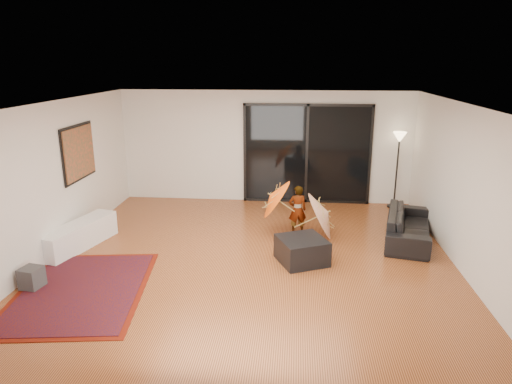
# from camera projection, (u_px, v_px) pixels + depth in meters

# --- Properties ---
(floor) EXTENTS (7.00, 7.00, 0.00)m
(floor) POSITION_uv_depth(u_px,v_px,m) (251.00, 259.00, 8.06)
(floor) COLOR #AF5C30
(floor) RESTS_ON ground
(ceiling) EXTENTS (7.00, 7.00, 0.00)m
(ceiling) POSITION_uv_depth(u_px,v_px,m) (251.00, 104.00, 7.30)
(ceiling) COLOR white
(ceiling) RESTS_ON wall_back
(wall_back) EXTENTS (7.00, 0.00, 7.00)m
(wall_back) POSITION_uv_depth(u_px,v_px,m) (265.00, 147.00, 11.03)
(wall_back) COLOR silver
(wall_back) RESTS_ON floor
(wall_front) EXTENTS (7.00, 0.00, 7.00)m
(wall_front) POSITION_uv_depth(u_px,v_px,m) (215.00, 282.00, 4.33)
(wall_front) COLOR silver
(wall_front) RESTS_ON floor
(wall_left) EXTENTS (0.00, 7.00, 7.00)m
(wall_left) POSITION_uv_depth(u_px,v_px,m) (53.00, 180.00, 7.98)
(wall_left) COLOR silver
(wall_left) RESTS_ON floor
(wall_right) EXTENTS (0.00, 7.00, 7.00)m
(wall_right) POSITION_uv_depth(u_px,v_px,m) (466.00, 190.00, 7.38)
(wall_right) COLOR silver
(wall_right) RESTS_ON floor
(sliding_door) EXTENTS (3.06, 0.07, 2.40)m
(sliding_door) POSITION_uv_depth(u_px,v_px,m) (307.00, 154.00, 10.96)
(sliding_door) COLOR black
(sliding_door) RESTS_ON wall_back
(painting) EXTENTS (0.04, 1.28, 1.08)m
(painting) POSITION_uv_depth(u_px,v_px,m) (79.00, 153.00, 8.85)
(painting) COLOR black
(painting) RESTS_ON wall_left
(media_console) EXTENTS (0.86, 1.75, 0.47)m
(media_console) POSITION_uv_depth(u_px,v_px,m) (79.00, 235.00, 8.49)
(media_console) COLOR white
(media_console) RESTS_ON floor
(speaker) EXTENTS (0.34, 0.34, 0.34)m
(speaker) POSITION_uv_depth(u_px,v_px,m) (32.00, 278.00, 6.98)
(speaker) COLOR #424244
(speaker) RESTS_ON floor
(persian_rug) EXTENTS (2.21, 2.86, 0.02)m
(persian_rug) POSITION_uv_depth(u_px,v_px,m) (81.00, 290.00, 6.93)
(persian_rug) COLOR #621508
(persian_rug) RESTS_ON floor
(sofa) EXTENTS (1.22, 2.13, 0.58)m
(sofa) POSITION_uv_depth(u_px,v_px,m) (409.00, 226.00, 8.82)
(sofa) COLOR black
(sofa) RESTS_ON floor
(ottoman) EXTENTS (1.00, 1.00, 0.43)m
(ottoman) POSITION_uv_depth(u_px,v_px,m) (302.00, 250.00, 7.88)
(ottoman) COLOR black
(ottoman) RESTS_ON floor
(floor_lamp) EXTENTS (0.31, 0.31, 1.80)m
(floor_lamp) POSITION_uv_depth(u_px,v_px,m) (399.00, 148.00, 10.51)
(floor_lamp) COLOR black
(floor_lamp) RESTS_ON floor
(child) EXTENTS (0.40, 0.31, 1.00)m
(child) POSITION_uv_depth(u_px,v_px,m) (297.00, 210.00, 9.10)
(child) COLOR #999999
(child) RESTS_ON floor
(parasol_orange) EXTENTS (0.64, 0.88, 0.90)m
(parasol_orange) POSITION_uv_depth(u_px,v_px,m) (270.00, 199.00, 9.04)
(parasol_orange) COLOR #EC560C
(parasol_orange) RESTS_ON child
(parasol_white) EXTENTS (0.63, 0.99, 0.99)m
(parasol_white) POSITION_uv_depth(u_px,v_px,m) (328.00, 213.00, 8.91)
(parasol_white) COLOR white
(parasol_white) RESTS_ON floor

